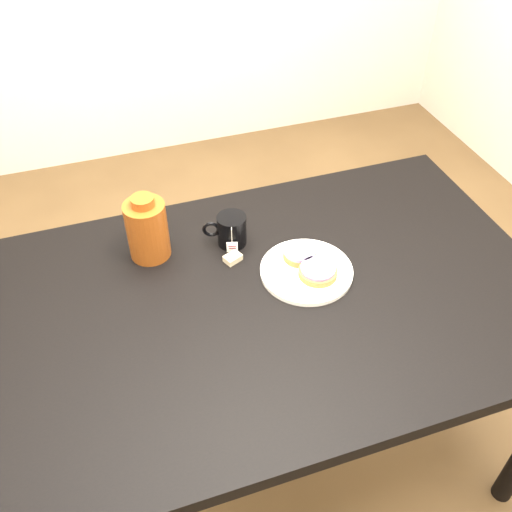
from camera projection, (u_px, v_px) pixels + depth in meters
name	position (u px, v px, depth m)	size (l,w,h in m)	color
ground_plane	(272.00, 446.00, 1.95)	(4.00, 4.00, 0.00)	brown
table	(276.00, 316.00, 1.50)	(1.40, 0.90, 0.75)	black
plate	(306.00, 270.00, 1.49)	(0.24, 0.24, 0.02)	white
bagel_back	(300.00, 254.00, 1.51)	(0.09, 0.09, 0.03)	brown
bagel_front	(318.00, 271.00, 1.47)	(0.13, 0.13, 0.03)	brown
mug	(231.00, 230.00, 1.56)	(0.13, 0.10, 0.09)	black
teabag_pouch	(233.00, 258.00, 1.53)	(0.04, 0.03, 0.02)	#C6B793
bagel_package	(147.00, 229.00, 1.50)	(0.14, 0.14, 0.19)	#5F270C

